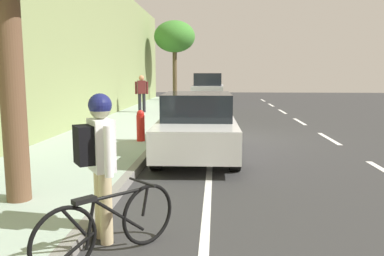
% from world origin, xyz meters
% --- Properties ---
extents(ground, '(57.91, 57.91, 0.00)m').
position_xyz_m(ground, '(0.00, 0.00, 0.00)').
color(ground, '#303030').
extents(sidewalk, '(3.00, 36.19, 0.17)m').
position_xyz_m(sidewalk, '(3.37, 0.00, 0.08)').
color(sidewalk, '#9BAEA0').
rests_on(sidewalk, ground).
extents(curb_edge, '(0.16, 36.19, 0.17)m').
position_xyz_m(curb_edge, '(1.79, 0.00, 0.08)').
color(curb_edge, gray).
rests_on(curb_edge, ground).
extents(lane_stripe_centre, '(0.14, 35.80, 0.01)m').
position_xyz_m(lane_stripe_centre, '(-3.27, -0.20, 0.00)').
color(lane_stripe_centre, white).
rests_on(lane_stripe_centre, ground).
extents(lane_stripe_bike_edge, '(0.12, 36.19, 0.01)m').
position_xyz_m(lane_stripe_bike_edge, '(0.32, 0.00, 0.00)').
color(lane_stripe_bike_edge, white).
rests_on(lane_stripe_bike_edge, ground).
extents(building_facade, '(0.50, 36.19, 6.06)m').
position_xyz_m(building_facade, '(5.12, 0.00, 3.03)').
color(building_facade, '#81905A').
rests_on(building_facade, ground).
extents(parked_suv_silver_nearest, '(2.03, 4.73, 1.99)m').
position_xyz_m(parked_suv_silver_nearest, '(0.70, -13.08, 1.03)').
color(parked_suv_silver_nearest, '#B7BABF').
rests_on(parked_suv_silver_nearest, ground).
extents(parked_sedan_white_second, '(1.90, 4.43, 1.52)m').
position_xyz_m(parked_sedan_white_second, '(0.64, 2.54, 0.75)').
color(parked_sedan_white_second, white).
rests_on(parked_sedan_white_second, ground).
extents(bicycle_at_curb, '(1.20, 1.35, 0.77)m').
position_xyz_m(bicycle_at_curb, '(1.33, 7.80, 0.38)').
color(bicycle_at_curb, black).
rests_on(bicycle_at_curb, ground).
extents(cyclist_with_backpack, '(0.53, 0.55, 1.76)m').
position_xyz_m(cyclist_with_backpack, '(1.55, 7.37, 1.08)').
color(cyclist_with_backpack, '#C6B284').
rests_on(cyclist_with_backpack, ground).
extents(street_tree_near_cyclist, '(2.76, 2.76, 5.33)m').
position_xyz_m(street_tree_near_cyclist, '(3.03, -14.74, 4.40)').
color(street_tree_near_cyclist, brown).
rests_on(street_tree_near_cyclist, sidewalk).
extents(pedestrian_on_phone, '(0.60, 0.33, 1.72)m').
position_xyz_m(pedestrian_on_phone, '(3.68, -6.21, 1.15)').
color(pedestrian_on_phone, black).
rests_on(pedestrian_on_phone, sidewalk).
extents(fire_hydrant, '(0.22, 0.22, 0.84)m').
position_xyz_m(fire_hydrant, '(2.22, 1.51, 0.59)').
color(fire_hydrant, red).
rests_on(fire_hydrant, sidewalk).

